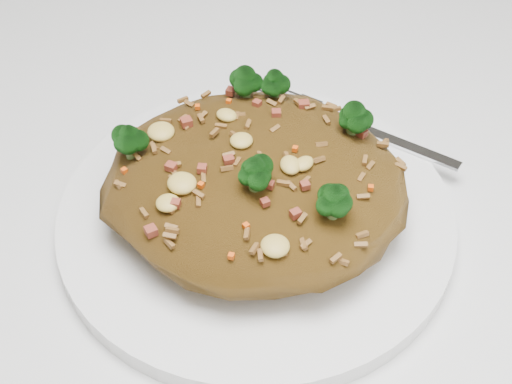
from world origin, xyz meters
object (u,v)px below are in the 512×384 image
dining_table (307,236)px  plate (256,216)px  fork (363,129)px  fried_rice (256,173)px

dining_table → plate: (-0.03, -0.07, 0.10)m
dining_table → fork: 0.11m
dining_table → plate: plate is taller
fork → dining_table: bearing=-132.8°
fork → plate: bearing=-102.7°
plate → fried_rice: fried_rice is taller
fried_rice → fork: bearing=54.0°
fork → fried_rice: bearing=-102.8°
dining_table → fork: size_ratio=7.74×
fried_rice → fork: 0.11m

